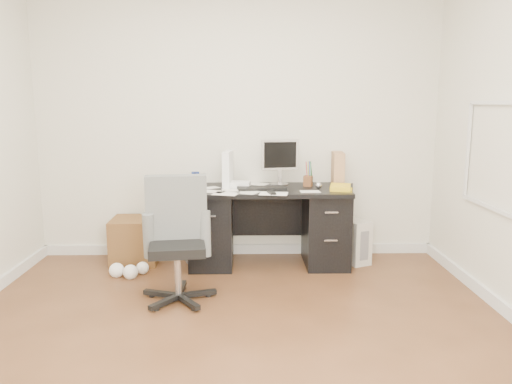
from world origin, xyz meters
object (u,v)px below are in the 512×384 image
(pc_tower, at_px, (351,240))
(wicker_basket, at_px, (135,240))
(lcd_monitor, at_px, (280,162))
(desk, at_px, (269,224))
(keyboard, at_px, (262,188))
(office_chair, at_px, (177,241))

(pc_tower, distance_m, wicker_basket, 2.13)
(lcd_monitor, bearing_deg, wicker_basket, 174.82)
(desk, xyz_separation_m, lcd_monitor, (0.11, 0.16, 0.58))
(keyboard, distance_m, pc_tower, 1.06)
(desk, height_order, lcd_monitor, lcd_monitor)
(desk, height_order, pc_tower, desk)
(office_chair, height_order, wicker_basket, office_chair)
(desk, relative_size, wicker_basket, 3.41)
(keyboard, height_order, office_chair, office_chair)
(pc_tower, relative_size, wicker_basket, 0.97)
(desk, bearing_deg, keyboard, -129.15)
(office_chair, bearing_deg, keyboard, 42.57)
(lcd_monitor, xyz_separation_m, office_chair, (-0.87, -1.06, -0.49))
(pc_tower, bearing_deg, office_chair, -171.29)
(desk, relative_size, office_chair, 1.53)
(wicker_basket, bearing_deg, desk, -3.42)
(desk, height_order, wicker_basket, desk)
(keyboard, bearing_deg, lcd_monitor, 46.14)
(wicker_basket, bearing_deg, lcd_monitor, 3.42)
(lcd_monitor, bearing_deg, office_chair, -137.78)
(lcd_monitor, bearing_deg, keyboard, -134.86)
(desk, xyz_separation_m, wicker_basket, (-1.30, 0.08, -0.18))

